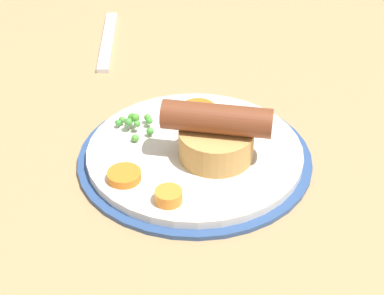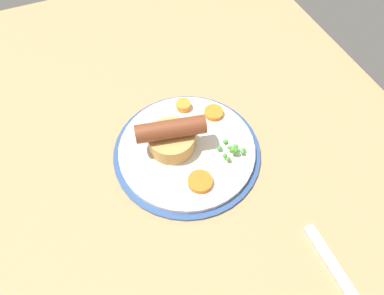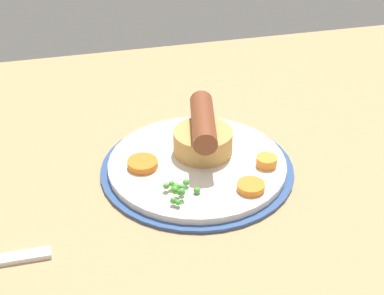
{
  "view_description": "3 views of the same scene",
  "coord_description": "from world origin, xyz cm",
  "px_view_note": "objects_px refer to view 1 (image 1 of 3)",
  "views": [
    {
      "loc": [
        55.78,
        -0.8,
        44.23
      ],
      "look_at": [
        2.48,
        0.52,
        5.91
      ],
      "focal_mm": 60.0,
      "sensor_mm": 36.0,
      "label": 1
    },
    {
      "loc": [
        -29.37,
        12.37,
        51.9
      ],
      "look_at": [
        -0.86,
        0.56,
        6.39
      ],
      "focal_mm": 32.0,
      "sensor_mm": 36.0,
      "label": 2
    },
    {
      "loc": [
        -15.64,
        -65.04,
        51.21
      ],
      "look_at": [
        -0.04,
        0.69,
        6.88
      ],
      "focal_mm": 60.0,
      "sensor_mm": 36.0,
      "label": 3
    }
  ],
  "objects_px": {
    "fork": "(108,41)",
    "carrot_slice_1": "(169,196)",
    "carrot_slice_5": "(124,176)",
    "dinner_plate": "(195,155)",
    "sausage_pudding": "(216,135)",
    "pea_pile": "(135,122)",
    "carrot_slice_0": "(198,110)"
  },
  "relations": [
    {
      "from": "carrot_slice_5",
      "to": "fork",
      "type": "relative_size",
      "value": 0.19
    },
    {
      "from": "carrot_slice_0",
      "to": "carrot_slice_5",
      "type": "xyz_separation_m",
      "value": [
        0.12,
        -0.08,
        -0.0
      ]
    },
    {
      "from": "carrot_slice_0",
      "to": "carrot_slice_5",
      "type": "height_order",
      "value": "same"
    },
    {
      "from": "sausage_pudding",
      "to": "dinner_plate",
      "type": "bearing_deg",
      "value": -19.84
    },
    {
      "from": "carrot_slice_0",
      "to": "carrot_slice_5",
      "type": "bearing_deg",
      "value": -33.09
    },
    {
      "from": "pea_pile",
      "to": "sausage_pudding",
      "type": "bearing_deg",
      "value": 59.31
    },
    {
      "from": "carrot_slice_0",
      "to": "carrot_slice_1",
      "type": "xyz_separation_m",
      "value": [
        0.15,
        -0.03,
        0.0
      ]
    },
    {
      "from": "carrot_slice_1",
      "to": "fork",
      "type": "xyz_separation_m",
      "value": [
        -0.37,
        -0.09,
        -0.02
      ]
    },
    {
      "from": "carrot_slice_1",
      "to": "fork",
      "type": "distance_m",
      "value": 0.38
    },
    {
      "from": "fork",
      "to": "carrot_slice_1",
      "type": "bearing_deg",
      "value": 13.22
    },
    {
      "from": "carrot_slice_1",
      "to": "carrot_slice_0",
      "type": "bearing_deg",
      "value": 167.8
    },
    {
      "from": "pea_pile",
      "to": "fork",
      "type": "xyz_separation_m",
      "value": [
        -0.24,
        -0.05,
        -0.02
      ]
    },
    {
      "from": "fork",
      "to": "carrot_slice_5",
      "type": "bearing_deg",
      "value": 7.26
    },
    {
      "from": "dinner_plate",
      "to": "carrot_slice_1",
      "type": "distance_m",
      "value": 0.09
    },
    {
      "from": "carrot_slice_0",
      "to": "fork",
      "type": "bearing_deg",
      "value": -150.06
    },
    {
      "from": "carrot_slice_5",
      "to": "carrot_slice_0",
      "type": "bearing_deg",
      "value": 146.91
    },
    {
      "from": "dinner_plate",
      "to": "carrot_slice_1",
      "type": "xyz_separation_m",
      "value": [
        0.08,
        -0.03,
        0.01
      ]
    },
    {
      "from": "sausage_pudding",
      "to": "carrot_slice_1",
      "type": "height_order",
      "value": "sausage_pudding"
    },
    {
      "from": "dinner_plate",
      "to": "pea_pile",
      "type": "xyz_separation_m",
      "value": [
        -0.04,
        -0.06,
        0.02
      ]
    },
    {
      "from": "dinner_plate",
      "to": "sausage_pudding",
      "type": "xyz_separation_m",
      "value": [
        0.01,
        0.02,
        0.04
      ]
    },
    {
      "from": "pea_pile",
      "to": "carrot_slice_1",
      "type": "distance_m",
      "value": 0.13
    },
    {
      "from": "fork",
      "to": "carrot_slice_0",
      "type": "bearing_deg",
      "value": 29.51
    },
    {
      "from": "dinner_plate",
      "to": "sausage_pudding",
      "type": "height_order",
      "value": "sausage_pudding"
    },
    {
      "from": "carrot_slice_5",
      "to": "fork",
      "type": "height_order",
      "value": "carrot_slice_5"
    },
    {
      "from": "sausage_pudding",
      "to": "pea_pile",
      "type": "xyz_separation_m",
      "value": [
        -0.05,
        -0.09,
        -0.02
      ]
    },
    {
      "from": "sausage_pudding",
      "to": "carrot_slice_1",
      "type": "xyz_separation_m",
      "value": [
        0.07,
        -0.05,
        -0.02
      ]
    },
    {
      "from": "sausage_pudding",
      "to": "pea_pile",
      "type": "height_order",
      "value": "sausage_pudding"
    },
    {
      "from": "dinner_plate",
      "to": "carrot_slice_1",
      "type": "height_order",
      "value": "carrot_slice_1"
    },
    {
      "from": "dinner_plate",
      "to": "carrot_slice_0",
      "type": "xyz_separation_m",
      "value": [
        -0.07,
        0.01,
        0.01
      ]
    },
    {
      "from": "pea_pile",
      "to": "carrot_slice_0",
      "type": "bearing_deg",
      "value": 114.3
    },
    {
      "from": "dinner_plate",
      "to": "carrot_slice_5",
      "type": "relative_size",
      "value": 7.35
    },
    {
      "from": "carrot_slice_1",
      "to": "carrot_slice_5",
      "type": "bearing_deg",
      "value": -128.39
    }
  ]
}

